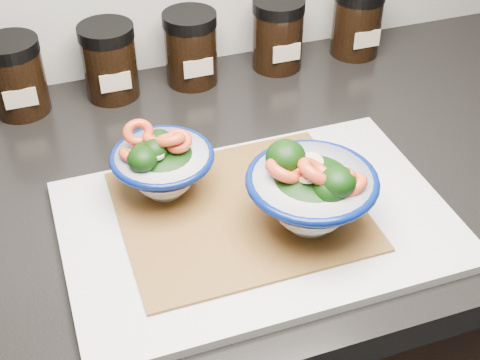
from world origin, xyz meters
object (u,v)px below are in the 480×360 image
object	(u,v)px
spice_jar_a	(16,76)
bowl_left	(161,165)
bowl_right	(311,192)
spice_jar_d	(278,34)
spice_jar_b	(109,61)
spice_jar_c	(191,48)
spice_jar_e	(357,21)
cutting_board	(258,223)

from	to	relation	value
spice_jar_a	bowl_left	bearing A→B (deg)	-61.49
bowl_right	spice_jar_d	bearing A→B (deg)	73.71
spice_jar_b	spice_jar_c	distance (m)	0.12
bowl_right	spice_jar_e	size ratio (longest dim) A/B	1.31
cutting_board	bowl_right	distance (m)	0.08
spice_jar_e	cutting_board	bearing A→B (deg)	-130.78
cutting_board	spice_jar_b	bearing A→B (deg)	106.51
bowl_left	spice_jar_a	size ratio (longest dim) A/B	1.10
cutting_board	spice_jar_a	bearing A→B (deg)	124.12
cutting_board	bowl_left	distance (m)	0.13
bowl_right	bowl_left	bearing A→B (deg)	142.19
spice_jar_a	spice_jar_b	bearing A→B (deg)	0.00
bowl_right	spice_jar_e	xyz separation A→B (m)	(0.25, 0.38, -0.01)
spice_jar_e	spice_jar_d	bearing A→B (deg)	180.00
spice_jar_d	spice_jar_b	bearing A→B (deg)	180.00
bowl_right	spice_jar_c	bearing A→B (deg)	94.72
spice_jar_d	spice_jar_e	size ratio (longest dim) A/B	1.00
bowl_left	spice_jar_b	distance (m)	0.27
bowl_right	spice_jar_e	bearing A→B (deg)	56.62
bowl_left	bowl_right	bearing A→B (deg)	-37.81
spice_jar_c	spice_jar_d	distance (m)	0.14
spice_jar_b	spice_jar_c	xyz separation A→B (m)	(0.12, 0.00, 0.00)
cutting_board	spice_jar_c	size ratio (longest dim) A/B	3.98
cutting_board	spice_jar_a	world-z (taller)	spice_jar_a
spice_jar_e	spice_jar_a	bearing A→B (deg)	180.00
spice_jar_b	spice_jar_d	xyz separation A→B (m)	(0.27, 0.00, 0.00)
spice_jar_c	bowl_right	bearing A→B (deg)	-85.28
spice_jar_d	spice_jar_e	world-z (taller)	same
spice_jar_b	spice_jar_d	bearing A→B (deg)	0.00
bowl_left	spice_jar_c	world-z (taller)	spice_jar_c
bowl_left	spice_jar_e	xyz separation A→B (m)	(0.39, 0.27, 0.00)
cutting_board	spice_jar_e	distance (m)	0.47
bowl_right	spice_jar_c	world-z (taller)	bowl_right
cutting_board	spice_jar_d	distance (m)	0.39
bowl_left	spice_jar_c	size ratio (longest dim) A/B	1.10
spice_jar_b	spice_jar_e	xyz separation A→B (m)	(0.41, 0.00, 0.00)
spice_jar_b	spice_jar_c	bearing A→B (deg)	0.00
cutting_board	spice_jar_d	size ratio (longest dim) A/B	3.98
spice_jar_a	spice_jar_e	distance (m)	0.54
bowl_left	bowl_right	xyz separation A→B (m)	(0.14, -0.11, 0.01)
spice_jar_c	spice_jar_e	distance (m)	0.28
bowl_left	spice_jar_c	distance (m)	0.29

